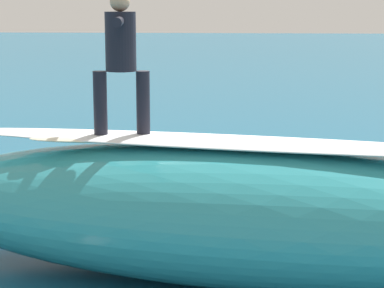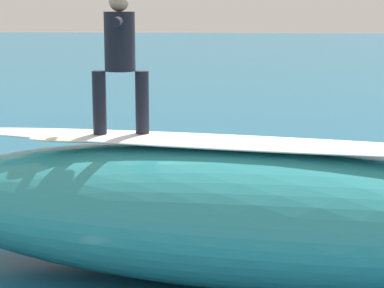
# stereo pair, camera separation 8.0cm
# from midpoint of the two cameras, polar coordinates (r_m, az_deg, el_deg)

# --- Properties ---
(ground_plane) EXTENTS (120.00, 120.00, 0.00)m
(ground_plane) POSITION_cam_midpoint_polar(r_m,az_deg,el_deg) (9.88, 3.39, -6.57)
(ground_plane) COLOR #196084
(wave_crest) EXTENTS (7.82, 3.53, 1.48)m
(wave_crest) POSITION_cam_midpoint_polar(r_m,az_deg,el_deg) (7.93, 2.93, -5.42)
(wave_crest) COLOR teal
(wave_crest) RESTS_ON ground_plane
(wave_foam_lip) EXTENTS (6.45, 1.89, 0.08)m
(wave_foam_lip) POSITION_cam_midpoint_polar(r_m,az_deg,el_deg) (7.75, 2.98, 0.12)
(wave_foam_lip) COLOR white
(wave_foam_lip) RESTS_ON wave_crest
(surfboard_riding) EXTENTS (2.07, 0.76, 0.07)m
(surfboard_riding) POSITION_cam_midpoint_polar(r_m,az_deg,el_deg) (8.08, -5.71, 0.49)
(surfboard_riding) COLOR #EAE5C6
(surfboard_riding) RESTS_ON wave_crest
(surfer_riding) EXTENTS (0.61, 1.46, 1.54)m
(surfer_riding) POSITION_cam_midpoint_polar(r_m,az_deg,el_deg) (7.96, -5.84, 7.09)
(surfer_riding) COLOR black
(surfer_riding) RESTS_ON surfboard_riding
(surfboard_paddling) EXTENTS (2.17, 1.38, 0.10)m
(surfboard_paddling) POSITION_cam_midpoint_polar(r_m,az_deg,el_deg) (10.81, 3.85, -4.76)
(surfboard_paddling) COLOR silver
(surfboard_paddling) RESTS_ON ground_plane
(surfer_paddling) EXTENTS (1.47, 0.83, 0.28)m
(surfer_paddling) POSITION_cam_midpoint_polar(r_m,az_deg,el_deg) (10.81, 4.43, -3.83)
(surfer_paddling) COLOR black
(surfer_paddling) RESTS_ON surfboard_paddling
(foam_patch_mid) EXTENTS (1.06, 0.86, 0.12)m
(foam_patch_mid) POSITION_cam_midpoint_polar(r_m,az_deg,el_deg) (12.51, -1.82, -2.48)
(foam_patch_mid) COLOR white
(foam_patch_mid) RESTS_ON ground_plane
(foam_patch_far) EXTENTS (1.14, 1.13, 0.15)m
(foam_patch_far) POSITION_cam_midpoint_polar(r_m,az_deg,el_deg) (11.13, -5.23, -4.16)
(foam_patch_far) COLOR white
(foam_patch_far) RESTS_ON ground_plane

